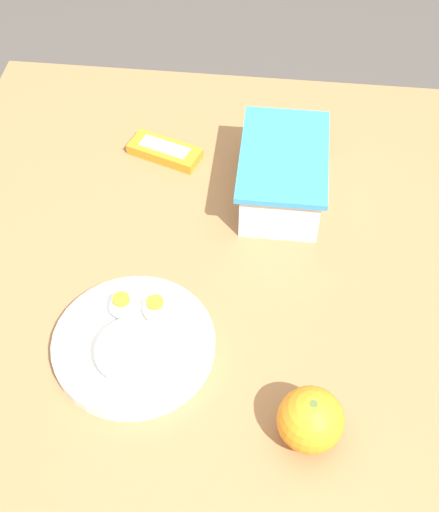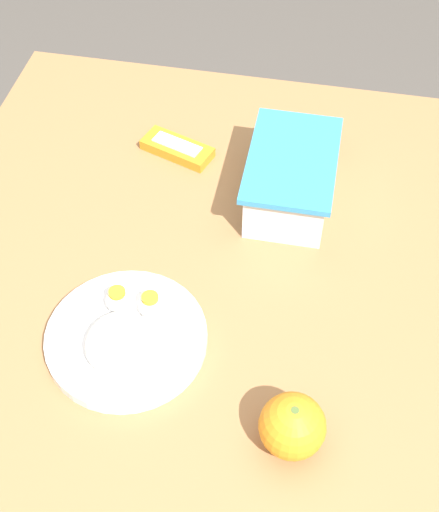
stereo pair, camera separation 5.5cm
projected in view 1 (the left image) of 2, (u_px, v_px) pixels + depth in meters
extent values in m
plane|color=#4C4742|center=(203.00, 507.00, 1.55)|extent=(10.00, 10.00, 0.00)
cube|color=#996B42|center=(195.00, 327.00, 1.01)|extent=(1.14, 0.88, 0.03)
cylinder|color=brown|center=(62.00, 213.00, 1.64)|extent=(0.05, 0.05, 0.68)
cylinder|color=brown|center=(401.00, 241.00, 1.59)|extent=(0.05, 0.05, 0.68)
cube|color=white|center=(282.00, 176.00, 1.13)|extent=(0.20, 0.12, 0.08)
cube|color=#CCBC84|center=(281.00, 185.00, 1.14)|extent=(0.18, 0.11, 0.04)
cube|color=#338CC6|center=(284.00, 155.00, 1.10)|extent=(0.21, 0.14, 0.01)
ellipsoid|color=tan|center=(288.00, 155.00, 1.17)|extent=(0.05, 0.04, 0.03)
ellipsoid|color=tan|center=(287.00, 178.00, 1.13)|extent=(0.05, 0.05, 0.02)
ellipsoid|color=tan|center=(277.00, 201.00, 1.10)|extent=(0.05, 0.04, 0.02)
sphere|color=orange|center=(310.00, 420.00, 0.86)|extent=(0.08, 0.08, 0.08)
cylinder|color=#4C662D|center=(314.00, 404.00, 0.83)|extent=(0.01, 0.01, 0.00)
cylinder|color=white|center=(134.00, 344.00, 0.97)|extent=(0.22, 0.22, 0.02)
ellipsoid|color=white|center=(129.00, 349.00, 0.93)|extent=(0.10, 0.09, 0.04)
ellipsoid|color=white|center=(122.00, 305.00, 0.98)|extent=(0.04, 0.03, 0.02)
cylinder|color=#F4A823|center=(121.00, 299.00, 0.97)|extent=(0.02, 0.02, 0.01)
ellipsoid|color=white|center=(156.00, 308.00, 0.98)|extent=(0.04, 0.03, 0.02)
cylinder|color=#F4A823|center=(155.00, 302.00, 0.97)|extent=(0.02, 0.02, 0.01)
cube|color=orange|center=(165.00, 151.00, 1.21)|extent=(0.09, 0.13, 0.02)
cube|color=white|center=(165.00, 147.00, 1.21)|extent=(0.05, 0.09, 0.00)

